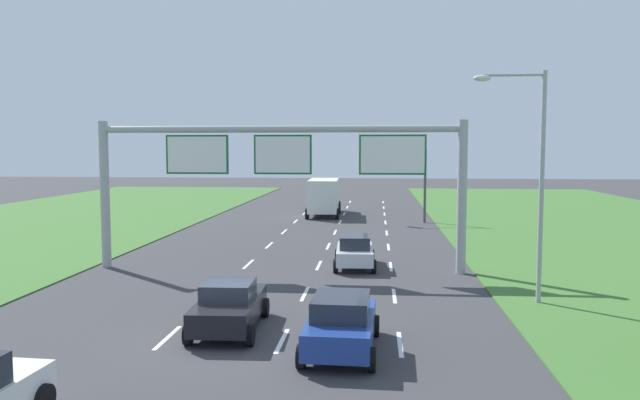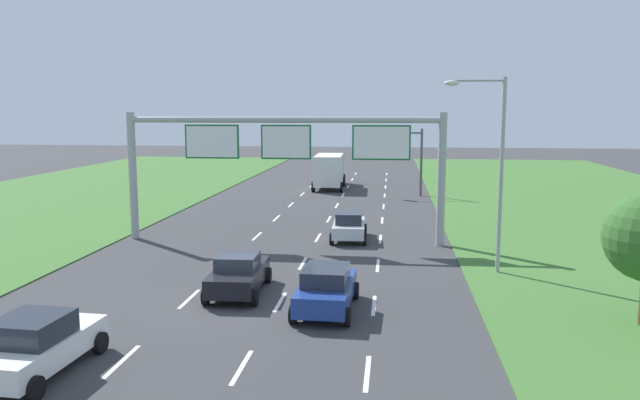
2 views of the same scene
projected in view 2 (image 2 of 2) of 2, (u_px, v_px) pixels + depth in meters
The scene contains 12 objects.
ground_plane at pixel (234, 300), 23.48m from camera, with size 200.00×200.00×0.00m, color #38383A.
lane_dashes_inner_left at pixel (268, 226), 38.43m from camera, with size 0.14×68.40×0.01m.
lane_dashes_inner_right at pixel (324, 228), 38.03m from camera, with size 0.14×68.40×0.01m.
lane_dashes_slip at pixel (381, 229), 37.63m from camera, with size 0.14×68.40×0.01m.
car_near_red at pixel (326, 288), 22.18m from camera, with size 2.16×4.24×1.61m.
car_lead_silver at pixel (36, 344), 16.88m from camera, with size 2.39×4.31×1.64m.
car_mid_lane at pixel (238, 274), 24.31m from camera, with size 2.18×4.30×1.57m.
car_far_ahead at pixel (349, 226), 34.43m from camera, with size 2.09×3.97×1.56m.
box_truck at pixel (330, 170), 57.43m from camera, with size 2.85×7.97×3.10m.
sign_gantry at pixel (286, 151), 33.22m from camera, with size 17.24×0.44×7.00m.
traffic_light_mast at pixel (398, 150), 51.79m from camera, with size 4.76×0.49×5.60m.
street_lamp at pixel (493, 158), 26.75m from camera, with size 2.61×0.32×8.50m.
Camera 2 is at (5.83, -22.18, 7.10)m, focal length 35.00 mm.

